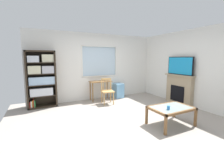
% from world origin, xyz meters
% --- Properties ---
extents(ground, '(5.99, 5.43, 0.02)m').
position_xyz_m(ground, '(0.00, 0.00, -0.01)').
color(ground, '#9E9389').
extents(wall_back_with_window, '(4.99, 0.15, 2.57)m').
position_xyz_m(wall_back_with_window, '(-0.02, 2.22, 1.26)').
color(wall_back_with_window, silver).
rests_on(wall_back_with_window, ground).
extents(wall_right, '(0.12, 4.63, 2.57)m').
position_xyz_m(wall_right, '(2.56, 0.00, 1.29)').
color(wall_right, silver).
rests_on(wall_right, ground).
extents(bookshelf, '(0.90, 0.38, 1.87)m').
position_xyz_m(bookshelf, '(-1.98, 1.97, 0.98)').
color(bookshelf, '#2D2319').
rests_on(bookshelf, ground).
extents(desk_under_window, '(0.82, 0.40, 0.75)m').
position_xyz_m(desk_under_window, '(0.06, 1.87, 0.60)').
color(desk_under_window, brown).
rests_on(desk_under_window, ground).
extents(wooden_chair, '(0.47, 0.45, 0.90)m').
position_xyz_m(wooden_chair, '(0.11, 1.35, 0.46)').
color(wooden_chair, tan).
rests_on(wooden_chair, ground).
extents(plastic_drawer_unit, '(0.35, 0.40, 0.59)m').
position_xyz_m(plastic_drawer_unit, '(0.87, 1.92, 0.29)').
color(plastic_drawer_unit, '#72ADDB').
rests_on(plastic_drawer_unit, ground).
extents(fireplace, '(0.26, 1.11, 1.04)m').
position_xyz_m(fireplace, '(2.40, 0.21, 0.53)').
color(fireplace, tan).
rests_on(fireplace, ground).
extents(tv, '(0.06, 1.00, 0.63)m').
position_xyz_m(tv, '(2.38, 0.21, 1.36)').
color(tv, black).
rests_on(tv, fireplace).
extents(coffee_table, '(1.02, 0.67, 0.45)m').
position_xyz_m(coffee_table, '(0.77, -0.93, 0.39)').
color(coffee_table, '#8C9E99').
rests_on(coffee_table, ground).
extents(sippy_cup, '(0.07, 0.07, 0.09)m').
position_xyz_m(sippy_cup, '(0.57, -1.03, 0.50)').
color(sippy_cup, '#337FD6').
rests_on(sippy_cup, coffee_table).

